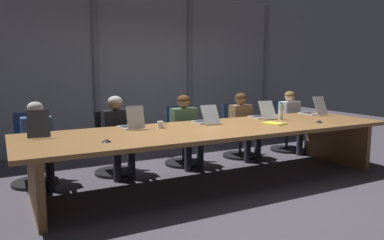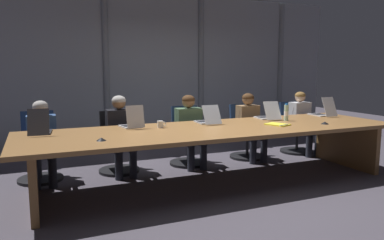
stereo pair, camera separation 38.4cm
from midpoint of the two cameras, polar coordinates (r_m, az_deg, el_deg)
ground_plane at (r=5.07m, az=6.14°, el=-9.64°), size 16.20×16.20×0.00m
conference_table at (r=4.91m, az=6.25°, el=-2.65°), size 5.05×1.43×0.75m
curtain_backdrop at (r=7.33m, az=-4.28°, el=7.67°), size 8.10×0.17×2.98m
laptop_left_end at (r=4.68m, az=-20.35°, el=-1.33°), size 0.29×0.49×0.32m
laptop_left_mid at (r=4.89m, az=-7.10°, el=-0.51°), size 0.28×0.40×0.31m
laptop_center at (r=5.24m, az=4.49°, el=0.04°), size 0.26×0.45×0.27m
laptop_right_mid at (r=5.84m, az=13.44°, el=0.68°), size 0.30×0.49×0.28m
laptop_right_end at (r=6.48m, az=21.19°, el=1.12°), size 0.24×0.49×0.32m
office_chair_left_end at (r=5.44m, az=-20.77°, el=-5.13°), size 0.60×0.60×0.94m
office_chair_left_mid at (r=5.58m, az=-9.50°, el=-4.51°), size 0.60×0.60×0.90m
office_chair_center at (r=5.94m, az=1.13°, el=-3.56°), size 0.60×0.60×0.93m
office_chair_right_mid at (r=6.46m, az=10.05°, el=-2.76°), size 0.60×0.60×0.91m
office_chair_right_end at (r=7.09m, az=17.22°, el=-2.03°), size 0.60×0.60×0.92m
person_left_end at (r=5.23m, az=-20.32°, el=-2.48°), size 0.38×0.55×1.11m
person_left_mid at (r=5.38m, az=-9.00°, el=-1.54°), size 0.39×0.55×1.14m
person_center at (r=5.74m, az=1.65°, el=-0.92°), size 0.42×0.56×1.12m
person_right_mid at (r=6.27m, az=10.75°, el=-0.35°), size 0.37×0.56×1.12m
person_right_end at (r=6.94m, az=18.36°, el=0.10°), size 0.38×0.56×1.11m
water_bottle_primary at (r=5.71m, az=16.30°, el=1.07°), size 0.07×0.07×0.26m
coffee_mug_near at (r=4.85m, az=-2.65°, el=-0.69°), size 0.12×0.08×0.09m
conference_mic_left_side at (r=4.07m, az=-11.31°, el=-2.95°), size 0.11×0.11×0.03m
conference_mic_middle at (r=5.57m, az=21.79°, el=-0.42°), size 0.11×0.11×0.03m
spiral_notepad at (r=5.27m, az=15.20°, el=-0.68°), size 0.31×0.36×0.03m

